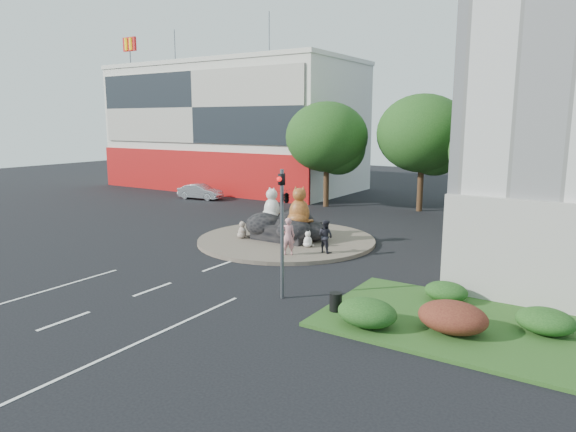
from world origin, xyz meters
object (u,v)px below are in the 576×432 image
(pedestrian_pink, at_px, (288,236))
(parked_car, at_px, (200,192))
(kitten_calico, at_px, (242,229))
(cat_white, at_px, (272,204))
(cat_tabby, at_px, (299,206))
(litter_bin, at_px, (336,302))
(pedestrian_dark, at_px, (326,236))
(kitten_white, at_px, (308,239))

(pedestrian_pink, relative_size, parked_car, 0.47)
(kitten_calico, bearing_deg, cat_white, 72.54)
(cat_tabby, distance_m, litter_bin, 10.62)
(cat_tabby, bearing_deg, litter_bin, -66.20)
(cat_tabby, xyz_separation_m, kitten_calico, (-3.12, -1.11, -1.49))
(cat_tabby, relative_size, litter_bin, 3.29)
(cat_tabby, xyz_separation_m, pedestrian_dark, (2.43, -1.43, -1.15))
(cat_white, distance_m, parked_car, 16.88)
(pedestrian_pink, bearing_deg, pedestrian_dark, -169.00)
(cat_white, xyz_separation_m, pedestrian_dark, (4.48, -1.74, -1.04))
(pedestrian_dark, bearing_deg, cat_tabby, -17.10)
(cat_tabby, distance_m, kitten_white, 2.12)
(litter_bin, bearing_deg, cat_tabby, 128.64)
(pedestrian_dark, bearing_deg, pedestrian_pink, 59.02)
(kitten_white, height_order, pedestrian_dark, pedestrian_dark)
(cat_tabby, xyz_separation_m, pedestrian_pink, (1.07, -2.82, -1.05))
(pedestrian_pink, relative_size, pedestrian_dark, 1.12)
(cat_white, distance_m, pedestrian_dark, 4.91)
(kitten_calico, xyz_separation_m, parked_car, (-12.94, 10.71, -0.04))
(kitten_calico, relative_size, pedestrian_pink, 0.53)
(cat_tabby, distance_m, pedestrian_dark, 3.04)
(kitten_white, distance_m, pedestrian_dark, 1.47)
(pedestrian_pink, height_order, litter_bin, pedestrian_pink)
(parked_car, bearing_deg, litter_bin, -136.48)
(pedestrian_pink, bearing_deg, kitten_calico, -56.82)
(pedestrian_pink, bearing_deg, cat_tabby, -103.85)
(pedestrian_pink, height_order, pedestrian_dark, pedestrian_pink)
(kitten_calico, distance_m, kitten_white, 4.23)
(pedestrian_pink, bearing_deg, litter_bin, 100.83)
(pedestrian_pink, xyz_separation_m, parked_car, (-17.14, 12.42, -0.48))
(cat_tabby, height_order, pedestrian_pink, cat_tabby)
(cat_white, height_order, cat_tabby, cat_tabby)
(kitten_calico, distance_m, parked_car, 16.80)
(parked_car, bearing_deg, pedestrian_pink, -134.21)
(cat_white, bearing_deg, kitten_white, -2.77)
(kitten_white, xyz_separation_m, pedestrian_dark, (1.32, -0.49, 0.39))
(kitten_white, height_order, litter_bin, kitten_white)
(pedestrian_pink, bearing_deg, kitten_white, -125.70)
(pedestrian_pink, height_order, parked_car, pedestrian_pink)
(cat_white, relative_size, cat_tabby, 0.89)
(litter_bin, bearing_deg, pedestrian_pink, 135.53)
(kitten_calico, bearing_deg, pedestrian_dark, 16.39)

